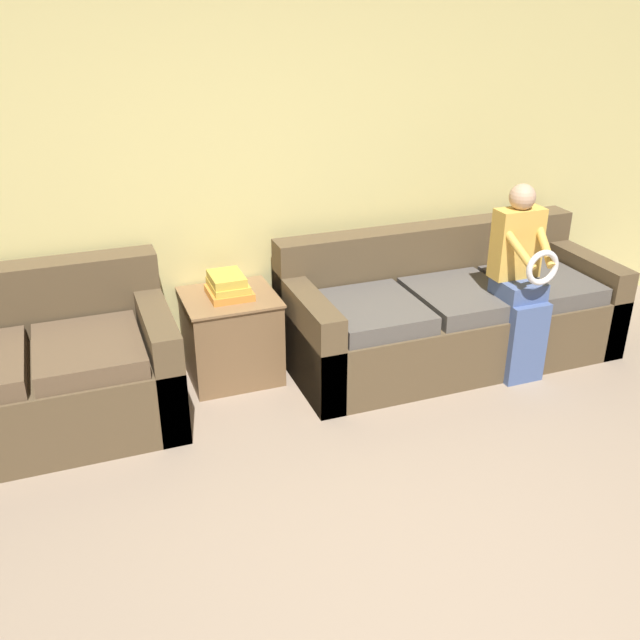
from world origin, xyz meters
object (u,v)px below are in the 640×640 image
(child_left_seated, at_px, (521,277))
(side_shelf, at_px, (231,335))
(book_stack, at_px, (228,286))
(couch_side, at_px, (35,376))
(couch_main, at_px, (448,313))

(child_left_seated, bearing_deg, side_shelf, 161.00)
(child_left_seated, xyz_separation_m, book_stack, (-1.71, 0.59, -0.04))
(couch_side, distance_m, book_stack, 1.22)
(couch_side, relative_size, book_stack, 5.21)
(side_shelf, distance_m, book_stack, 0.34)
(side_shelf, xyz_separation_m, book_stack, (-0.00, 0.00, 0.34))
(couch_side, bearing_deg, child_left_seated, -8.16)
(couch_main, distance_m, book_stack, 1.49)
(couch_side, bearing_deg, couch_main, -0.96)
(child_left_seated, distance_m, side_shelf, 1.84)
(child_left_seated, bearing_deg, couch_side, 171.84)
(book_stack, bearing_deg, couch_main, -8.85)
(couch_main, xyz_separation_m, side_shelf, (-1.43, 0.22, -0.02))
(couch_main, height_order, side_shelf, couch_main)
(couch_main, relative_size, couch_side, 1.43)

